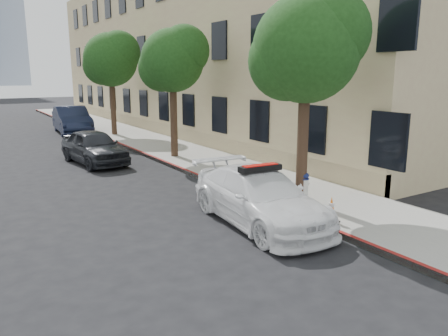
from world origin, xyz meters
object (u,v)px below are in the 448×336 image
Objects in this scene: parked_car_far at (72,120)px; traffic_cone at (331,209)px; parked_car_mid at (94,147)px; police_car at (260,197)px; fire_hydrant at (304,187)px.

parked_car_far is 20.56m from traffic_cone.
police_car is at bearing -87.74° from parked_car_mid.
police_car is 1.73m from traffic_cone.
parked_car_mid is at bearing -94.17° from parked_car_far.
parked_car_far is at bearing 91.07° from fire_hydrant.
fire_hydrant is at bearing 17.70° from police_car.
parked_car_mid is 9.57m from fire_hydrant.
fire_hydrant is 1.32× the size of traffic_cone.
parked_car_mid is (-1.37, 9.45, 0.02)m from police_car.
parked_car_mid is at bearing 105.45° from fire_hydrant.
traffic_cone is at bearing -82.15° from parked_car_mid.
traffic_cone is at bearing -114.61° from fire_hydrant.
fire_hydrant is (3.22, -9.01, -0.14)m from parked_car_mid.
parked_car_far is 5.99× the size of fire_hydrant.
fire_hydrant is (1.75, -18.90, -0.26)m from parked_car_far.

